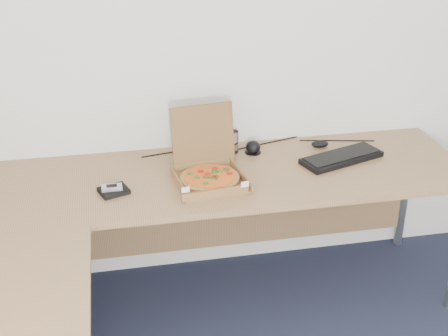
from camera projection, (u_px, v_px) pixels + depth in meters
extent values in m
cube|color=#9B734A|center=(209.00, 178.00, 2.87)|extent=(2.50, 0.70, 0.03)
cylinder|color=gray|center=(405.00, 192.00, 3.51)|extent=(0.05, 0.05, 0.70)
cube|color=brown|center=(210.00, 182.00, 2.79)|extent=(0.30, 0.30, 0.01)
cube|color=brown|center=(203.00, 136.00, 2.88)|extent=(0.30, 0.06, 0.30)
cylinder|color=#BC7E3F|center=(210.00, 179.00, 2.79)|extent=(0.27, 0.27, 0.02)
cylinder|color=#C50F00|center=(210.00, 177.00, 2.78)|extent=(0.24, 0.24, 0.00)
cylinder|color=white|center=(232.00, 142.00, 3.07)|extent=(0.07, 0.07, 0.12)
cube|color=black|center=(341.00, 158.00, 3.01)|extent=(0.45, 0.28, 0.03)
ellipsoid|color=black|center=(320.00, 144.00, 3.15)|extent=(0.10, 0.07, 0.03)
cube|color=black|center=(114.00, 191.00, 2.71)|extent=(0.15, 0.14, 0.02)
cube|color=#B2B5BA|center=(112.00, 188.00, 2.69)|extent=(0.09, 0.05, 0.02)
ellipsoid|color=black|center=(253.00, 146.00, 3.08)|extent=(0.08, 0.08, 0.07)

